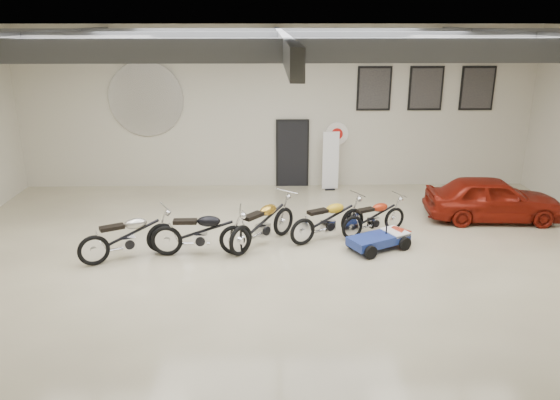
{
  "coord_description": "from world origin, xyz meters",
  "views": [
    {
      "loc": [
        -0.27,
        -10.93,
        5.16
      ],
      "look_at": [
        0.0,
        1.2,
        1.1
      ],
      "focal_mm": 35.0,
      "sensor_mm": 36.0,
      "label": 1
    }
  ],
  "objects_px": {
    "motorcycle_silver": "(128,235)",
    "motorcycle_black": "(200,232)",
    "go_kart": "(384,235)",
    "banner_stand": "(331,161)",
    "motorcycle_gold": "(263,222)",
    "motorcycle_yellow": "(328,219)",
    "vintage_car": "(492,198)",
    "motorcycle_red": "(374,216)"
  },
  "relations": [
    {
      "from": "motorcycle_silver",
      "to": "motorcycle_black",
      "type": "bearing_deg",
      "value": -22.47
    },
    {
      "from": "motorcycle_black",
      "to": "go_kart",
      "type": "xyz_separation_m",
      "value": [
        4.25,
        0.32,
        -0.25
      ]
    },
    {
      "from": "banner_stand",
      "to": "go_kart",
      "type": "distance_m",
      "value": 4.73
    },
    {
      "from": "motorcycle_gold",
      "to": "go_kart",
      "type": "distance_m",
      "value": 2.86
    },
    {
      "from": "motorcycle_yellow",
      "to": "vintage_car",
      "type": "height_order",
      "value": "vintage_car"
    },
    {
      "from": "motorcycle_silver",
      "to": "motorcycle_yellow",
      "type": "xyz_separation_m",
      "value": [
        4.59,
        1.01,
        -0.02
      ]
    },
    {
      "from": "vintage_car",
      "to": "motorcycle_yellow",
      "type": "bearing_deg",
      "value": 108.83
    },
    {
      "from": "motorcycle_silver",
      "to": "motorcycle_gold",
      "type": "height_order",
      "value": "motorcycle_gold"
    },
    {
      "from": "motorcycle_gold",
      "to": "motorcycle_black",
      "type": "bearing_deg",
      "value": 152.05
    },
    {
      "from": "motorcycle_gold",
      "to": "go_kart",
      "type": "xyz_separation_m",
      "value": [
        2.84,
        -0.25,
        -0.25
      ]
    },
    {
      "from": "motorcycle_silver",
      "to": "motorcycle_red",
      "type": "height_order",
      "value": "motorcycle_silver"
    },
    {
      "from": "motorcycle_silver",
      "to": "go_kart",
      "type": "relative_size",
      "value": 1.21
    },
    {
      "from": "motorcycle_gold",
      "to": "motorcycle_red",
      "type": "bearing_deg",
      "value": -37.54
    },
    {
      "from": "banner_stand",
      "to": "motorcycle_gold",
      "type": "bearing_deg",
      "value": -118.53
    },
    {
      "from": "vintage_car",
      "to": "motorcycle_black",
      "type": "bearing_deg",
      "value": 108.94
    },
    {
      "from": "banner_stand",
      "to": "motorcycle_black",
      "type": "distance_m",
      "value": 6.06
    },
    {
      "from": "motorcycle_yellow",
      "to": "motorcycle_black",
      "type": "bearing_deg",
      "value": 168.52
    },
    {
      "from": "motorcycle_yellow",
      "to": "motorcycle_red",
      "type": "distance_m",
      "value": 1.21
    },
    {
      "from": "vintage_car",
      "to": "banner_stand",
      "type": "bearing_deg",
      "value": 58.24
    },
    {
      "from": "motorcycle_silver",
      "to": "vintage_car",
      "type": "distance_m",
      "value": 9.4
    },
    {
      "from": "banner_stand",
      "to": "go_kart",
      "type": "xyz_separation_m",
      "value": [
        0.76,
        -4.63,
        -0.61
      ]
    },
    {
      "from": "motorcycle_black",
      "to": "motorcycle_yellow",
      "type": "xyz_separation_m",
      "value": [
        2.99,
        0.87,
        -0.04
      ]
    },
    {
      "from": "motorcycle_black",
      "to": "motorcycle_yellow",
      "type": "relative_size",
      "value": 1.06
    },
    {
      "from": "banner_stand",
      "to": "motorcycle_silver",
      "type": "xyz_separation_m",
      "value": [
        -5.09,
        -5.09,
        -0.37
      ]
    },
    {
      "from": "banner_stand",
      "to": "motorcycle_yellow",
      "type": "relative_size",
      "value": 0.9
    },
    {
      "from": "motorcycle_silver",
      "to": "motorcycle_red",
      "type": "relative_size",
      "value": 1.17
    },
    {
      "from": "motorcycle_black",
      "to": "go_kart",
      "type": "distance_m",
      "value": 4.27
    },
    {
      "from": "motorcycle_gold",
      "to": "vintage_car",
      "type": "bearing_deg",
      "value": -35.23
    },
    {
      "from": "motorcycle_yellow",
      "to": "go_kart",
      "type": "distance_m",
      "value": 1.39
    },
    {
      "from": "motorcycle_silver",
      "to": "motorcycle_yellow",
      "type": "bearing_deg",
      "value": -15.23
    },
    {
      "from": "motorcycle_black",
      "to": "vintage_car",
      "type": "bearing_deg",
      "value": 15.53
    },
    {
      "from": "vintage_car",
      "to": "go_kart",
      "type": "bearing_deg",
      "value": 122.33
    },
    {
      "from": "banner_stand",
      "to": "motorcycle_gold",
      "type": "distance_m",
      "value": 4.86
    },
    {
      "from": "motorcycle_red",
      "to": "motorcycle_silver",
      "type": "bearing_deg",
      "value": 166.23
    },
    {
      "from": "motorcycle_yellow",
      "to": "banner_stand",
      "type": "bearing_deg",
      "value": 55.42
    },
    {
      "from": "motorcycle_silver",
      "to": "motorcycle_yellow",
      "type": "distance_m",
      "value": 4.7
    },
    {
      "from": "motorcycle_black",
      "to": "motorcycle_red",
      "type": "bearing_deg",
      "value": 15.16
    },
    {
      "from": "motorcycle_silver",
      "to": "motorcycle_gold",
      "type": "xyz_separation_m",
      "value": [
        3.01,
        0.71,
        0.02
      ]
    },
    {
      "from": "motorcycle_black",
      "to": "motorcycle_gold",
      "type": "height_order",
      "value": "motorcycle_gold"
    },
    {
      "from": "motorcycle_gold",
      "to": "motorcycle_yellow",
      "type": "distance_m",
      "value": 1.61
    },
    {
      "from": "motorcycle_silver",
      "to": "motorcycle_yellow",
      "type": "relative_size",
      "value": 1.04
    },
    {
      "from": "motorcycle_silver",
      "to": "motorcycle_red",
      "type": "distance_m",
      "value": 5.92
    }
  ]
}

